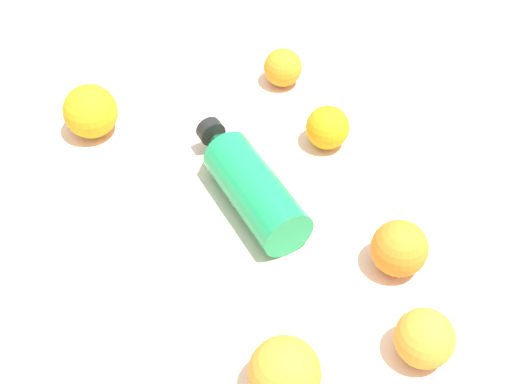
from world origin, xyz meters
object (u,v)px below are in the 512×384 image
orange_4 (90,111)px  orange_5 (283,68)px  orange_0 (328,128)px  orange_3 (285,373)px  water_bottle (248,181)px  orange_2 (399,248)px  orange_1 (425,338)px

orange_4 → orange_5: orange_4 is taller
orange_0 → orange_3: 0.42m
water_bottle → orange_2: (-0.23, -0.02, 0.00)m
orange_3 → water_bottle: bearing=-46.4°
water_bottle → orange_2: 0.23m
orange_4 → orange_2: bearing=-175.7°
orange_0 → orange_1: 0.37m
orange_1 → water_bottle: bearing=-15.2°
water_bottle → orange_1: size_ratio=3.44×
water_bottle → orange_0: water_bottle is taller
water_bottle → orange_0: bearing=-74.3°
orange_2 → orange_3: bearing=84.6°
orange_1 → orange_2: 0.13m
water_bottle → orange_4: size_ratio=2.90×
water_bottle → orange_1: 0.32m
water_bottle → orange_0: size_ratio=3.63×
orange_5 → orange_1: bearing=141.4°
orange_1 → orange_4: (0.59, -0.06, 0.01)m
orange_5 → orange_0: bearing=148.2°
orange_4 → orange_5: bearing=-122.1°
water_bottle → orange_0: (-0.03, -0.16, -0.00)m
orange_3 → orange_4: orange_4 is taller
orange_0 → orange_4: 0.36m
water_bottle → orange_0: 0.17m
orange_3 → orange_5: bearing=-56.0°
orange_4 → orange_5: 0.32m
water_bottle → orange_4: 0.28m
water_bottle → orange_3: 0.30m
orange_3 → orange_4: size_ratio=0.98×
orange_1 → orange_4: 0.59m
orange_5 → orange_3: bearing=124.0°
orange_0 → orange_4: size_ratio=0.80×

